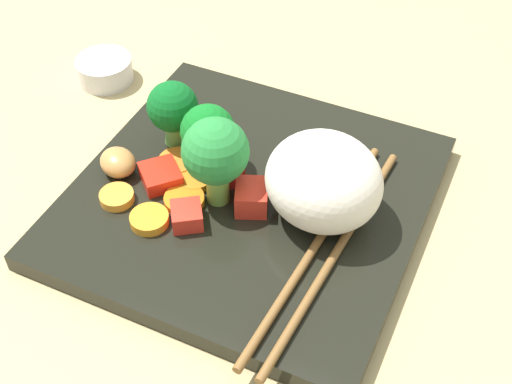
{
  "coord_description": "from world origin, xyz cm",
  "views": [
    {
      "loc": [
        15.06,
        -34.8,
        40.06
      ],
      "look_at": [
        1.24,
        -1.55,
        3.56
      ],
      "focal_mm": 49.07,
      "sensor_mm": 36.0,
      "label": 1
    }
  ],
  "objects_px": {
    "broccoli_floret_0": "(208,132)",
    "chopstick_pair": "(326,250)",
    "rice_mound": "(324,181)",
    "sauce_cup": "(105,70)",
    "square_plate": "(249,200)",
    "carrot_slice_2": "(117,197)"
  },
  "relations": [
    {
      "from": "broccoli_floret_0",
      "to": "chopstick_pair",
      "type": "height_order",
      "value": "broccoli_floret_0"
    },
    {
      "from": "rice_mound",
      "to": "broccoli_floret_0",
      "type": "height_order",
      "value": "rice_mound"
    },
    {
      "from": "chopstick_pair",
      "to": "sauce_cup",
      "type": "distance_m",
      "value": 0.3
    },
    {
      "from": "rice_mound",
      "to": "sauce_cup",
      "type": "distance_m",
      "value": 0.27
    },
    {
      "from": "sauce_cup",
      "to": "rice_mound",
      "type": "bearing_deg",
      "value": -22.21
    },
    {
      "from": "square_plate",
      "to": "rice_mound",
      "type": "distance_m",
      "value": 0.07
    },
    {
      "from": "rice_mound",
      "to": "broccoli_floret_0",
      "type": "distance_m",
      "value": 0.1
    },
    {
      "from": "square_plate",
      "to": "broccoli_floret_0",
      "type": "height_order",
      "value": "broccoli_floret_0"
    },
    {
      "from": "square_plate",
      "to": "sauce_cup",
      "type": "bearing_deg",
      "value": 151.97
    },
    {
      "from": "rice_mound",
      "to": "sauce_cup",
      "type": "height_order",
      "value": "rice_mound"
    },
    {
      "from": "broccoli_floret_0",
      "to": "sauce_cup",
      "type": "distance_m",
      "value": 0.18
    },
    {
      "from": "carrot_slice_2",
      "to": "chopstick_pair",
      "type": "xyz_separation_m",
      "value": [
        0.16,
        0.01,
        -0.0
      ]
    },
    {
      "from": "square_plate",
      "to": "broccoli_floret_0",
      "type": "relative_size",
      "value": 4.54
    },
    {
      "from": "broccoli_floret_0",
      "to": "carrot_slice_2",
      "type": "bearing_deg",
      "value": -127.86
    },
    {
      "from": "broccoli_floret_0",
      "to": "square_plate",
      "type": "bearing_deg",
      "value": -21.95
    },
    {
      "from": "chopstick_pair",
      "to": "rice_mound",
      "type": "bearing_deg",
      "value": 30.12
    },
    {
      "from": "rice_mound",
      "to": "broccoli_floret_0",
      "type": "relative_size",
      "value": 1.51
    },
    {
      "from": "square_plate",
      "to": "carrot_slice_2",
      "type": "relative_size",
      "value": 9.94
    },
    {
      "from": "chopstick_pair",
      "to": "square_plate",
      "type": "bearing_deg",
      "value": 71.05
    },
    {
      "from": "rice_mound",
      "to": "broccoli_floret_0",
      "type": "xyz_separation_m",
      "value": [
        -0.1,
        0.02,
        0.0
      ]
    },
    {
      "from": "rice_mound",
      "to": "carrot_slice_2",
      "type": "xyz_separation_m",
      "value": [
        -0.15,
        -0.05,
        -0.03
      ]
    },
    {
      "from": "sauce_cup",
      "to": "square_plate",
      "type": "bearing_deg",
      "value": -28.03
    }
  ]
}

